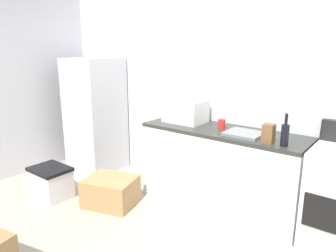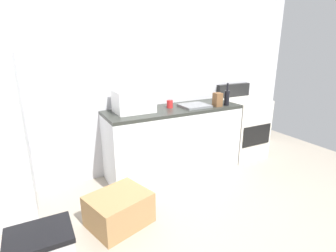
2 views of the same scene
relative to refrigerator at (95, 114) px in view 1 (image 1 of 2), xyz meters
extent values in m
plane|color=#9E9384|center=(1.75, -1.15, -0.81)|extent=(6.00, 6.00, 0.00)
cube|color=silver|center=(1.75, 0.40, 0.49)|extent=(5.00, 0.10, 2.60)
cube|color=silver|center=(2.05, 0.05, -0.38)|extent=(1.80, 0.60, 0.86)
cube|color=#2D302B|center=(2.05, 0.05, 0.07)|extent=(1.80, 0.60, 0.04)
cube|color=silver|center=(0.00, 0.00, 0.00)|extent=(0.68, 0.66, 1.62)
cube|color=black|center=(3.27, -0.25, -0.39)|extent=(0.52, 0.02, 0.30)
cube|color=white|center=(1.52, 0.10, 0.23)|extent=(0.46, 0.34, 0.27)
cube|color=slate|center=(2.33, -0.01, 0.11)|extent=(0.36, 0.32, 0.03)
cylinder|color=black|center=(2.76, -0.14, 0.19)|extent=(0.07, 0.07, 0.20)
cylinder|color=black|center=(2.76, -0.14, 0.34)|extent=(0.03, 0.03, 0.10)
cylinder|color=red|center=(2.01, 0.09, 0.14)|extent=(0.08, 0.08, 0.10)
cube|color=brown|center=(2.61, -0.13, 0.18)|extent=(0.10, 0.10, 0.18)
cube|color=#A37A4C|center=(1.04, -0.69, -0.65)|extent=(0.66, 0.59, 0.31)
cube|color=silver|center=(0.35, -1.00, -0.64)|extent=(0.44, 0.34, 0.34)
cube|color=black|center=(0.35, -1.00, -0.45)|extent=(0.46, 0.36, 0.04)
camera|label=1|loc=(3.59, -2.92, 0.96)|focal=33.71mm
camera|label=2|loc=(0.44, -2.84, 0.87)|focal=27.97mm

